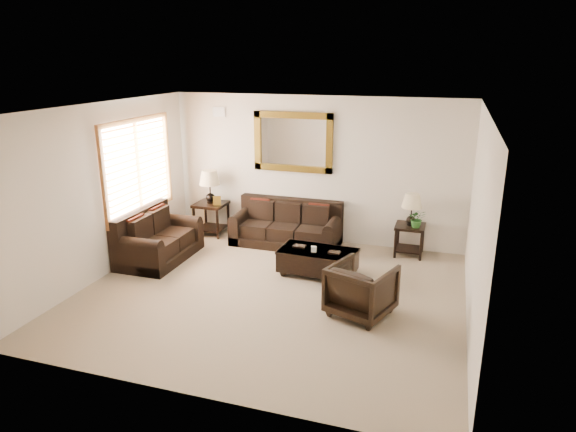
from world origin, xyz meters
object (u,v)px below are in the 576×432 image
(loveseat, at_px, (156,241))
(coffee_table, at_px, (318,259))
(end_table_right, at_px, (411,216))
(armchair, at_px, (361,287))
(end_table_left, at_px, (210,193))
(sofa, at_px, (287,228))

(loveseat, bearing_deg, coffee_table, -85.99)
(end_table_right, bearing_deg, armchair, -99.81)
(loveseat, bearing_deg, end_table_left, -12.44)
(armchair, bearing_deg, coffee_table, -31.86)
(end_table_left, distance_m, coffee_table, 2.86)
(coffee_table, distance_m, armchair, 1.43)
(sofa, relative_size, armchair, 2.50)
(sofa, height_order, end_table_left, end_table_left)
(end_table_left, relative_size, coffee_table, 1.02)
(sofa, relative_size, coffee_table, 1.58)
(coffee_table, bearing_deg, loveseat, -173.02)
(sofa, relative_size, loveseat, 1.29)
(loveseat, xyz_separation_m, coffee_table, (2.82, 0.20, -0.06))
(coffee_table, bearing_deg, armchair, -48.37)
(coffee_table, height_order, armchair, armchair)
(armchair, bearing_deg, loveseat, 5.58)
(loveseat, xyz_separation_m, end_table_left, (0.33, 1.47, 0.52))
(loveseat, bearing_deg, armchair, -103.89)
(loveseat, distance_m, end_table_left, 1.60)
(coffee_table, bearing_deg, end_table_left, 155.82)
(end_table_left, xyz_separation_m, coffee_table, (2.49, -1.28, -0.58))
(end_table_left, bearing_deg, sofa, -2.21)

